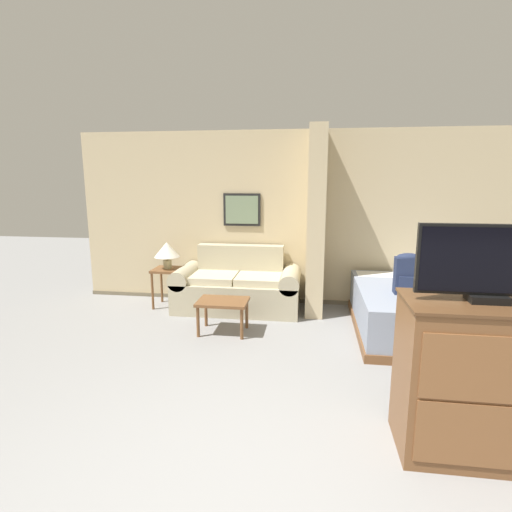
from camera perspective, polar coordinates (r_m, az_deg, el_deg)
The scene contains 10 objects.
wall_back at distance 6.09m, azimuth 5.07°, elevation 5.28°, with size 6.57×0.16×2.60m.
wall_partition_pillar at distance 5.66m, azimuth 8.56°, elevation 4.81°, with size 0.24×0.73×2.60m.
couch at distance 5.88m, azimuth -2.64°, elevation -4.45°, with size 1.83×0.84×0.91m.
coffee_table at distance 5.00m, azimuth -4.76°, elevation -6.97°, with size 0.62×0.45×0.42m.
side_table at distance 6.11m, azimuth -12.46°, elevation -2.74°, with size 0.42×0.42×0.58m.
table_lamp at distance 6.03m, azimuth -12.61°, elevation 0.79°, with size 0.37×0.37×0.40m.
tv_dresser at distance 3.24m, azimuth 29.10°, elevation -15.12°, with size 1.04×0.58×1.10m.
tv at distance 3.00m, azimuth 30.55°, elevation -0.91°, with size 0.93×0.16×0.52m.
bed at distance 5.39m, azimuth 21.68°, elevation -7.19°, with size 1.43×1.95×0.57m.
backpack at distance 4.98m, azimuth 20.87°, elevation -2.30°, with size 0.30×0.19×0.49m.
Camera 1 is at (0.31, -1.84, 1.91)m, focal length 28.00 mm.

